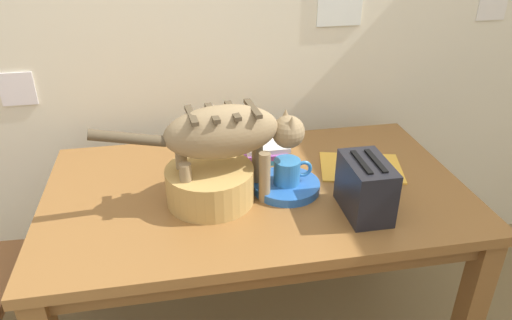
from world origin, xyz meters
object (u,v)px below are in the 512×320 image
object	(u,v)px
cat	(228,136)
toaster	(365,187)
wicker_basket	(210,184)
coffee_mug	(288,171)
saucer_bowl	(286,186)
dining_table	(256,209)
magazine	(361,167)
book_stack	(265,150)

from	to	relation	value
cat	toaster	bearing A→B (deg)	63.74
cat	wicker_basket	xyz separation A→B (m)	(-0.06, 0.00, -0.16)
coffee_mug	toaster	size ratio (longest dim) A/B	0.63
cat	saucer_bowl	bearing A→B (deg)	90.00
dining_table	cat	size ratio (longest dim) A/B	2.17
magazine	wicker_basket	distance (m)	0.56
saucer_bowl	coffee_mug	bearing A→B (deg)	0.00
dining_table	wicker_basket	distance (m)	0.22
book_stack	toaster	bearing A→B (deg)	-60.76
toaster	dining_table	bearing A→B (deg)	145.63
cat	dining_table	bearing A→B (deg)	115.14
cat	book_stack	bearing A→B (deg)	141.40
saucer_bowl	magazine	distance (m)	0.31
cat	wicker_basket	distance (m)	0.17
magazine	toaster	size ratio (longest dim) A/B	1.41
cat	coffee_mug	world-z (taller)	cat
coffee_mug	toaster	xyz separation A→B (m)	(0.20, -0.16, 0.02)
dining_table	cat	bearing A→B (deg)	-148.92
saucer_bowl	book_stack	bearing A→B (deg)	95.93
book_stack	toaster	world-z (taller)	toaster
coffee_mug	wicker_basket	size ratio (longest dim) A/B	0.46
magazine	book_stack	size ratio (longest dim) A/B	1.65
magazine	toaster	distance (m)	0.28
book_stack	toaster	size ratio (longest dim) A/B	0.85
dining_table	wicker_basket	bearing A→B (deg)	-161.07
saucer_bowl	coffee_mug	xyz separation A→B (m)	(0.00, 0.00, 0.06)
cat	book_stack	world-z (taller)	cat
saucer_bowl	magazine	bearing A→B (deg)	17.39
saucer_bowl	book_stack	world-z (taller)	book_stack
cat	toaster	size ratio (longest dim) A/B	3.17
toaster	saucer_bowl	bearing A→B (deg)	140.67
book_stack	magazine	bearing A→B (deg)	-24.36
dining_table	coffee_mug	bearing A→B (deg)	-20.97
saucer_bowl	wicker_basket	xyz separation A→B (m)	(-0.25, -0.02, 0.04)
dining_table	magazine	xyz separation A→B (m)	(0.39, 0.05, 0.09)
cat	book_stack	xyz separation A→B (m)	(0.16, 0.26, -0.19)
cat	toaster	distance (m)	0.44
saucer_bowl	magazine	xyz separation A→B (m)	(0.29, 0.09, -0.01)
wicker_basket	saucer_bowl	bearing A→B (deg)	3.63
magazine	coffee_mug	bearing A→B (deg)	-148.08
magazine	wicker_basket	world-z (taller)	wicker_basket
magazine	toaster	xyz separation A→B (m)	(-0.10, -0.26, 0.08)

